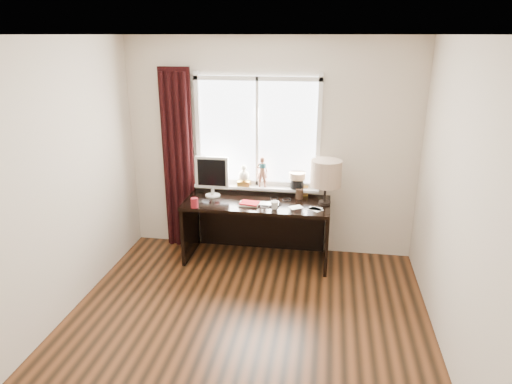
% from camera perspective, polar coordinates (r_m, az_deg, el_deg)
% --- Properties ---
extents(floor, '(3.50, 4.00, 0.00)m').
position_cam_1_polar(floor, '(4.27, -2.11, -18.45)').
color(floor, '#5C3016').
rests_on(floor, ground).
extents(ceiling, '(3.50, 4.00, 0.00)m').
position_cam_1_polar(ceiling, '(3.38, -2.67, 19.05)').
color(ceiling, white).
rests_on(ceiling, wall_back).
extents(wall_back, '(3.50, 0.00, 2.60)m').
position_cam_1_polar(wall_back, '(5.52, 1.76, 5.45)').
color(wall_back, beige).
rests_on(wall_back, ground).
extents(wall_left, '(0.00, 4.00, 2.60)m').
position_cam_1_polar(wall_left, '(4.31, -25.79, -0.43)').
color(wall_left, beige).
rests_on(wall_left, ground).
extents(wall_right, '(0.00, 4.00, 2.60)m').
position_cam_1_polar(wall_right, '(3.72, 25.17, -3.31)').
color(wall_right, beige).
rests_on(wall_right, ground).
extents(laptop, '(0.31, 0.20, 0.02)m').
position_cam_1_polar(laptop, '(5.23, 1.26, -1.49)').
color(laptop, silver).
rests_on(laptop, desk).
extents(mug, '(0.13, 0.13, 0.10)m').
position_cam_1_polar(mug, '(5.11, 2.33, -1.60)').
color(mug, white).
rests_on(mug, desk).
extents(red_cup, '(0.08, 0.08, 0.11)m').
position_cam_1_polar(red_cup, '(5.19, -7.70, -1.34)').
color(red_cup, maroon).
rests_on(red_cup, desk).
extents(window, '(1.52, 0.21, 1.40)m').
position_cam_1_polar(window, '(5.49, 0.16, 5.44)').
color(window, white).
rests_on(window, ground).
extents(curtain, '(0.38, 0.09, 2.25)m').
position_cam_1_polar(curtain, '(5.72, -9.72, 3.78)').
color(curtain, black).
rests_on(curtain, floor).
extents(desk, '(1.70, 0.70, 0.75)m').
position_cam_1_polar(desk, '(5.52, 0.27, -3.22)').
color(desk, black).
rests_on(desk, floor).
extents(monitor, '(0.40, 0.18, 0.49)m').
position_cam_1_polar(monitor, '(5.46, -5.52, 2.26)').
color(monitor, beige).
rests_on(monitor, desk).
extents(notebook_stack, '(0.24, 0.18, 0.03)m').
position_cam_1_polar(notebook_stack, '(5.23, -0.86, -1.45)').
color(notebook_stack, beige).
rests_on(notebook_stack, desk).
extents(brush_holder, '(0.09, 0.09, 0.25)m').
position_cam_1_polar(brush_holder, '(5.44, 5.44, -0.19)').
color(brush_holder, black).
rests_on(brush_holder, desk).
extents(icon_frame, '(0.10, 0.04, 0.13)m').
position_cam_1_polar(icon_frame, '(5.53, 5.99, 0.13)').
color(icon_frame, gold).
rests_on(icon_frame, desk).
extents(table_lamp, '(0.35, 0.35, 0.52)m').
position_cam_1_polar(table_lamp, '(5.21, 8.75, 2.27)').
color(table_lamp, black).
rests_on(table_lamp, desk).
extents(loose_papers, '(0.41, 0.21, 0.00)m').
position_cam_1_polar(loose_papers, '(5.16, 6.62, -2.05)').
color(loose_papers, white).
rests_on(loose_papers, desk).
extents(desk_cables, '(0.28, 0.36, 0.01)m').
position_cam_1_polar(desk_cables, '(5.34, 2.87, -1.17)').
color(desk_cables, black).
rests_on(desk_cables, desk).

